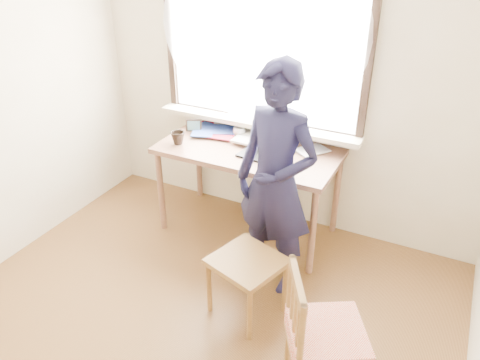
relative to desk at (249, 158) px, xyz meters
The scene contains 13 objects.
room_shell 1.70m from the desk, 85.09° to the right, with size 3.52×4.02×2.61m.
desk is the anchor object (origin of this frame).
laptop 0.21m from the desk, 11.43° to the right, with size 0.37×0.31×0.23m.
mug_white 0.30m from the desk, 133.37° to the left, with size 0.11×0.11×0.09m, color white.
mug_dark 0.62m from the desk, 162.76° to the right, with size 0.12×0.12×0.11m, color black.
mouse 0.52m from the desk, 11.41° to the right, with size 0.09×0.06×0.04m, color black.
desk_clutter 0.39m from the desk, 152.25° to the left, with size 0.75×0.52×0.04m.
book_a 0.53m from the desk, 155.11° to the left, with size 0.21×0.28×0.03m, color white.
book_b 0.48m from the desk, 29.78° to the left, with size 0.19×0.25×0.02m, color white.
picture_frame 0.62m from the desk, behind, with size 0.13×0.07×0.11m.
work_chair 1.07m from the desk, 64.73° to the right, with size 0.56×0.54×0.46m.
side_chair 1.79m from the desk, 50.99° to the right, with size 0.56×0.56×0.91m.
person 0.71m from the desk, 48.39° to the right, with size 0.63×0.41×1.73m, color black.
Camera 1 is at (1.37, -1.56, 2.47)m, focal length 35.00 mm.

